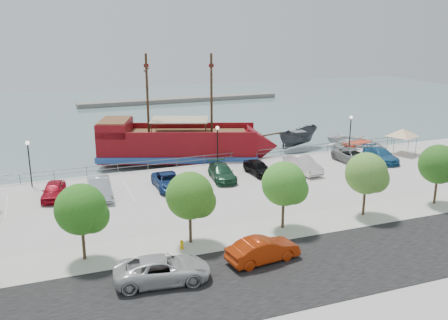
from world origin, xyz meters
name	(u,v)px	position (x,y,z in m)	size (l,w,h in m)	color
ground	(242,196)	(0.00, 0.00, -1.00)	(160.00, 160.00, 0.00)	slate
land_slab	(392,312)	(0.00, -21.00, -0.60)	(100.00, 58.00, 1.20)	#B1ACA5
street	(341,261)	(0.00, -16.00, 0.01)	(100.00, 8.00, 0.04)	black
sidewalk	(295,226)	(0.00, -10.00, 0.01)	(100.00, 4.00, 0.05)	beige
seawall_railing	(213,159)	(0.00, 7.80, 0.53)	(50.00, 0.06, 1.00)	slate
far_shore	(181,100)	(10.00, 55.00, -0.60)	(40.00, 3.00, 0.80)	slate
pirate_ship	(191,145)	(-1.15, 11.89, 1.14)	(20.52, 11.94, 12.75)	maroon
patrol_boat	(298,139)	(13.33, 13.60, 0.21)	(2.35, 6.26, 2.42)	#3A3E43
speedboat	(358,145)	(19.49, 9.62, -0.17)	(5.72, 8.01, 1.66)	silver
dock_west	(91,180)	(-12.52, 9.20, -0.81)	(6.54, 1.87, 0.37)	gray
dock_mid	(274,160)	(7.88, 9.20, -0.79)	(7.41, 2.12, 0.42)	slate
dock_east	(336,154)	(16.18, 9.20, -0.82)	(6.26, 1.79, 0.36)	gray
canopy_tent	(403,129)	(21.29, 4.11, 2.85)	(5.15, 5.15, 3.28)	slate
street_van	(162,269)	(-11.06, -14.46, 0.77)	(2.57, 5.58, 1.55)	#B4B4B4
street_sedan	(263,250)	(-4.56, -14.21, 0.78)	(1.64, 4.71, 1.55)	#AA2B09
fire_hydrant	(182,244)	(-8.85, -10.80, 0.36)	(0.23, 0.23, 0.66)	#E2A800
lamp_post_left	(29,155)	(-18.00, 6.50, 2.94)	(0.36, 0.36, 4.28)	black
lamp_post_mid	(217,139)	(0.00, 6.50, 2.94)	(0.36, 0.36, 4.28)	black
lamp_post_right	(351,127)	(16.00, 6.50, 2.94)	(0.36, 0.36, 4.28)	black
tree_b	(83,211)	(-14.85, -10.07, 3.30)	(3.30, 3.20, 5.00)	#473321
tree_c	(192,197)	(-7.85, -10.07, 3.30)	(3.30, 3.20, 5.00)	#473321
tree_d	(286,185)	(-0.85, -10.07, 3.30)	(3.30, 3.20, 5.00)	#473321
tree_e	(368,175)	(6.15, -10.07, 3.30)	(3.30, 3.20, 5.00)	#473321
tree_f	(441,165)	(13.15, -10.07, 3.30)	(3.30, 3.20, 5.00)	#473321
parked_car_a	(54,191)	(-16.26, 2.46, 0.72)	(1.70, 4.21, 1.44)	#A10B1C
parked_car_b	(100,188)	(-12.57, 1.42, 0.83)	(1.76, 5.05, 1.66)	#A6A9B5
parked_car_c	(168,181)	(-6.51, 1.60, 0.68)	(2.27, 4.92, 1.37)	navy
parked_car_d	(222,172)	(-1.10, 2.28, 0.71)	(2.00, 4.92, 1.43)	#1C442D
parked_car_e	(258,168)	(2.80, 2.54, 0.70)	(1.66, 4.12, 1.40)	black
parked_car_f	(303,164)	(7.23, 1.66, 0.81)	(1.72, 4.94, 1.63)	silver
parked_car_g	(354,156)	(13.93, 2.67, 0.74)	(2.47, 5.35, 1.49)	gray
parked_car_h	(381,155)	(16.98, 2.14, 0.72)	(2.01, 4.94, 1.43)	#1F5681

